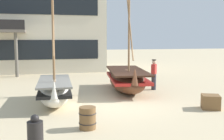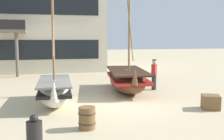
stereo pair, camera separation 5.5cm
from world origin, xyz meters
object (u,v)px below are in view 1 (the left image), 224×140
(capstan_winch, at_px, (35,135))
(harbor_building_main, at_px, (47,29))
(cargo_crate, at_px, (211,102))
(wooden_barrel, at_px, (88,118))
(fishing_boat_near_left, at_px, (127,79))
(fisherman_by_hull, at_px, (154,75))
(fishing_boat_centre_large, at_px, (55,91))

(capstan_winch, bearing_deg, harbor_building_main, 87.76)
(cargo_crate, relative_size, harbor_building_main, 0.07)
(harbor_building_main, bearing_deg, wooden_barrel, -87.33)
(capstan_winch, relative_size, wooden_barrel, 1.29)
(fishing_boat_near_left, xyz_separation_m, cargo_crate, (2.13, -4.43, -0.36))
(fisherman_by_hull, xyz_separation_m, wooden_barrel, (-4.64, -5.74, -0.48))
(fisherman_by_hull, relative_size, cargo_crate, 2.47)
(capstan_winch, xyz_separation_m, harbor_building_main, (0.73, 18.66, 3.35))
(harbor_building_main, bearing_deg, fishing_boat_centre_large, -90.10)
(fishing_boat_centre_large, relative_size, capstan_winch, 5.53)
(fisherman_by_hull, bearing_deg, cargo_crate, -83.02)
(fishing_boat_near_left, height_order, cargo_crate, fishing_boat_near_left)
(fishing_boat_near_left, relative_size, fisherman_by_hull, 3.52)
(fishing_boat_near_left, xyz_separation_m, fishing_boat_centre_large, (-3.90, -2.02, -0.06))
(fisherman_by_hull, bearing_deg, capstan_winch, -131.56)
(fishing_boat_near_left, height_order, wooden_barrel, fishing_boat_near_left)
(fishing_boat_centre_large, distance_m, cargo_crate, 6.50)
(fisherman_by_hull, relative_size, wooden_barrel, 2.41)
(fisherman_by_hull, bearing_deg, harbor_building_main, 115.04)
(capstan_winch, bearing_deg, fishing_boat_near_left, 56.29)
(cargo_crate, bearing_deg, wooden_barrel, -166.69)
(fisherman_by_hull, height_order, cargo_crate, fisherman_by_hull)
(wooden_barrel, distance_m, harbor_building_main, 17.76)
(fishing_boat_centre_large, bearing_deg, cargo_crate, -21.79)
(fishing_boat_centre_large, height_order, wooden_barrel, fishing_boat_centre_large)
(fishing_boat_centre_large, height_order, cargo_crate, fishing_boat_centre_large)
(fishing_boat_near_left, distance_m, fishing_boat_centre_large, 4.39)
(fishing_boat_near_left, xyz_separation_m, capstan_winch, (-4.61, -6.90, -0.29))
(fishing_boat_near_left, height_order, harbor_building_main, harbor_building_main)
(fishing_boat_centre_large, relative_size, harbor_building_main, 0.50)
(fisherman_by_hull, bearing_deg, fishing_boat_centre_large, -159.08)
(harbor_building_main, bearing_deg, capstan_winch, -92.24)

